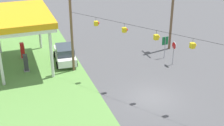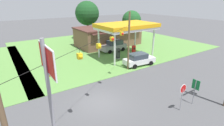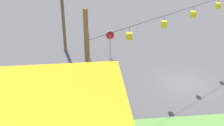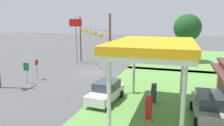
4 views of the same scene
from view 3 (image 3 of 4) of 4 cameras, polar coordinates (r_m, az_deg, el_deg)
The scene contains 5 objects.
ground_plane at distance 24.20m, azimuth 13.11°, elevation -3.61°, with size 160.00×160.00×0.00m, color #4C4C4F.
gas_station_canopy at distance 12.72m, azimuth -18.30°, elevation -8.78°, with size 9.11×5.89×5.53m.
stop_sign_roadside at distance 26.63m, azimuth -0.36°, elevation 4.54°, with size 0.80×0.08×2.50m.
route_sign at distance 26.58m, azimuth -4.29°, elevation 4.17°, with size 0.10×0.70×2.40m.
signal_span_gantry at distance 22.36m, azimuth 14.26°, elevation 5.83°, with size 14.89×10.24×7.68m.
Camera 3 is at (7.54, 19.45, 12.27)m, focal length 50.00 mm.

